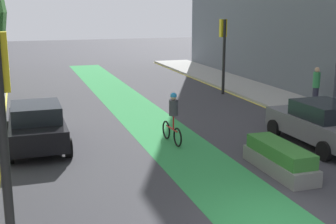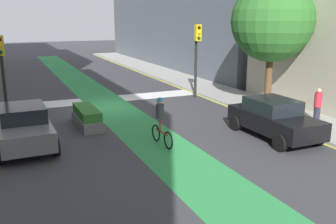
{
  "view_description": "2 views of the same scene",
  "coord_description": "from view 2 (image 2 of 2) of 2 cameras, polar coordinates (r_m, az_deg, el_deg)",
  "views": [
    {
      "loc": [
        -5.2,
        -7.89,
        4.78
      ],
      "look_at": [
        -0.22,
        7.29,
        1.07
      ],
      "focal_mm": 48.75,
      "sensor_mm": 36.0,
      "label": 1
    },
    {
      "loc": [
        5.2,
        19.73,
        4.81
      ],
      "look_at": [
        -0.75,
        6.26,
        1.08
      ],
      "focal_mm": 40.25,
      "sensor_mm": 36.0,
      "label": 2
    }
  ],
  "objects": [
    {
      "name": "cyclist_in_lane",
      "position": [
        14.42,
        -1.1,
        -1.25
      ],
      "size": [
        0.32,
        1.73,
        1.86
      ],
      "color": "black",
      "rests_on": "ground_plane"
    },
    {
      "name": "street_tree_near",
      "position": [
        20.15,
        15.51,
        13.16
      ],
      "size": [
        4.15,
        4.15,
        6.56
      ],
      "color": "brown",
      "rests_on": "sidewalk_left"
    },
    {
      "name": "sidewalk_left",
      "position": [
        23.94,
        8.76,
        2.62
      ],
      "size": [
        3.0,
        60.0,
        0.15
      ],
      "primitive_type": "cube",
      "color": "#9E9E99",
      "rests_on": "ground_plane"
    },
    {
      "name": "curb_stripe_left",
      "position": [
        23.19,
        5.62,
        2.16
      ],
      "size": [
        0.16,
        60.0,
        0.01
      ],
      "primitive_type": "cube",
      "color": "yellow",
      "rests_on": "ground_plane"
    },
    {
      "name": "median_planter",
      "position": [
        17.42,
        -12.15,
        -0.78
      ],
      "size": [
        0.89,
        2.91,
        0.85
      ],
      "color": "slate",
      "rests_on": "ground_plane"
    },
    {
      "name": "ground_plane",
      "position": [
        20.96,
        -8.83,
        0.76
      ],
      "size": [
        120.0,
        120.0,
        0.0
      ],
      "primitive_type": "plane",
      "color": "#38383D"
    },
    {
      "name": "traffic_signal_near_right",
      "position": [
        20.0,
        -23.88,
        7.2
      ],
      "size": [
        0.35,
        0.52,
        3.97
      ],
      "color": "black",
      "rests_on": "ground_plane"
    },
    {
      "name": "traffic_signal_near_left",
      "position": [
        22.78,
        4.4,
        9.78
      ],
      "size": [
        0.35,
        0.52,
        4.39
      ],
      "color": "black",
      "rests_on": "ground_plane"
    },
    {
      "name": "car_black_left_far",
      "position": [
        15.99,
        15.73,
        -0.87
      ],
      "size": [
        2.02,
        4.2,
        1.57
      ],
      "color": "black",
      "rests_on": "ground_plane"
    },
    {
      "name": "pedestrian_sidewalk_left_a",
      "position": [
        18.3,
        21.71,
        0.96
      ],
      "size": [
        0.34,
        0.34,
        1.57
      ],
      "color": "#262638",
      "rests_on": "sidewalk_left"
    },
    {
      "name": "crosswalk_band",
      "position": [
        22.86,
        -10.15,
        1.83
      ],
      "size": [
        12.0,
        1.8,
        0.01
      ],
      "primitive_type": "cube",
      "color": "silver",
      "rests_on": "ground_plane"
    },
    {
      "name": "bike_lane_paint",
      "position": [
        20.99,
        -8.58,
        0.79
      ],
      "size": [
        2.4,
        60.0,
        0.01
      ],
      "primitive_type": "cube",
      "color": "#2D8C47",
      "rests_on": "ground_plane"
    },
    {
      "name": "car_grey_right_far",
      "position": [
        15.23,
        -20.96,
        -2.04
      ],
      "size": [
        2.09,
        4.23,
        1.57
      ],
      "color": "slate",
      "rests_on": "ground_plane"
    }
  ]
}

